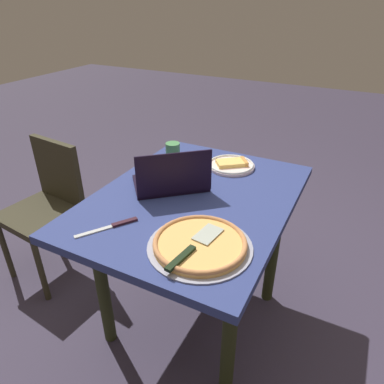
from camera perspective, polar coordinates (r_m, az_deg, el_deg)
The scene contains 8 objects.
ground_plane at distance 2.08m, azimuth 0.26°, elevation -19.43°, with size 12.00×12.00×0.00m, color #393245.
dining_table at distance 1.64m, azimuth 0.31°, elevation -3.99°, with size 1.10×0.84×0.77m.
laptop at distance 1.62m, azimuth -3.37°, elevation 1.93°, with size 0.39×0.40×0.21m.
pizza_plate at distance 1.85m, azimuth 6.41°, elevation 4.44°, with size 0.24×0.24×0.04m.
pizza_tray at distance 1.26m, azimuth 1.29°, elevation -8.38°, with size 0.38×0.38×0.04m.
table_knife at distance 1.41m, azimuth -12.66°, elevation -5.36°, with size 0.22×0.15×0.01m.
drink_cup at distance 1.95m, azimuth -3.14°, elevation 6.83°, with size 0.08×0.08×0.08m.
chair_near at distance 2.26m, azimuth -22.35°, elevation -1.46°, with size 0.43×0.43×0.84m.
Camera 1 is at (-1.22, -0.62, 1.57)m, focal length 32.85 mm.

